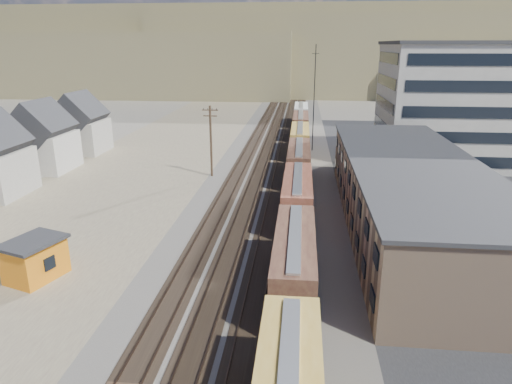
# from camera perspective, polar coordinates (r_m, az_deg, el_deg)

# --- Properties ---
(ballast_bed) EXTENTS (18.00, 200.00, 0.06)m
(ballast_bed) POSITION_cam_1_polar(r_m,az_deg,el_deg) (72.05, 2.37, 3.56)
(ballast_bed) COLOR #4C4742
(ballast_bed) RESTS_ON ground
(dirt_yard) EXTENTS (24.00, 180.00, 0.03)m
(dirt_yard) POSITION_cam_1_polar(r_m,az_deg,el_deg) (66.77, -15.58, 1.73)
(dirt_yard) COLOR #6D5B4B
(dirt_yard) RESTS_ON ground
(asphalt_lot) EXTENTS (26.00, 120.00, 0.04)m
(asphalt_lot) POSITION_cam_1_polar(r_m,az_deg,el_deg) (60.27, 22.80, -0.77)
(asphalt_lot) COLOR #232326
(asphalt_lot) RESTS_ON ground
(rail_tracks) EXTENTS (11.40, 200.00, 0.24)m
(rail_tracks) POSITION_cam_1_polar(r_m,az_deg,el_deg) (72.06, 1.93, 3.63)
(rail_tracks) COLOR black
(rail_tracks) RESTS_ON ground
(freight_train) EXTENTS (3.00, 119.74, 4.46)m
(freight_train) POSITION_cam_1_polar(r_m,az_deg,el_deg) (55.75, 5.30, 2.14)
(freight_train) COLOR black
(freight_train) RESTS_ON ground
(warehouse) EXTENTS (12.40, 40.40, 7.25)m
(warehouse) POSITION_cam_1_polar(r_m,az_deg,el_deg) (48.16, 18.62, -0.23)
(warehouse) COLOR tan
(warehouse) RESTS_ON ground
(office_tower) EXTENTS (22.60, 18.60, 18.45)m
(office_tower) POSITION_cam_1_polar(r_m,az_deg,el_deg) (78.85, 23.77, 10.16)
(office_tower) COLOR #9E998E
(office_tower) RESTS_ON ground
(utility_pole_north) EXTENTS (2.20, 0.32, 10.00)m
(utility_pole_north) POSITION_cam_1_polar(r_m,az_deg,el_deg) (64.19, -5.66, 6.53)
(utility_pole_north) COLOR #382619
(utility_pole_north) RESTS_ON ground
(radio_mast) EXTENTS (1.20, 0.16, 18.00)m
(radio_mast) POSITION_cam_1_polar(r_m,az_deg,el_deg) (80.19, 7.27, 11.51)
(radio_mast) COLOR black
(radio_mast) RESTS_ON ground
(hills_north) EXTENTS (265.00, 80.00, 32.00)m
(hills_north) POSITION_cam_1_polar(r_m,az_deg,el_deg) (187.69, 4.77, 16.70)
(hills_north) COLOR brown
(hills_north) RESTS_ON ground
(maintenance_shed) EXTENTS (4.73, 5.38, 3.31)m
(maintenance_shed) POSITION_cam_1_polar(r_m,az_deg,el_deg) (40.54, -25.91, -7.54)
(maintenance_shed) COLOR orange
(maintenance_shed) RESTS_ON ground
(parked_car_blue) EXTENTS (4.79, 6.33, 1.60)m
(parked_car_blue) POSITION_cam_1_polar(r_m,az_deg,el_deg) (70.14, 21.27, 2.58)
(parked_car_blue) COLOR navy
(parked_car_blue) RESTS_ON ground
(parked_car_far) EXTENTS (3.67, 5.16, 1.63)m
(parked_car_far) POSITION_cam_1_polar(r_m,az_deg,el_deg) (70.26, 24.50, 2.22)
(parked_car_far) COLOR silver
(parked_car_far) RESTS_ON ground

